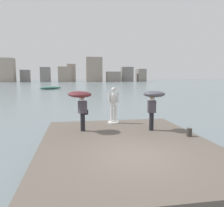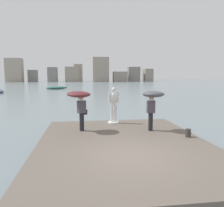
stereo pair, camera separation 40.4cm
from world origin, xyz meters
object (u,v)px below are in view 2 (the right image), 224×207
object	(u,v)px
mooring_bollard	(188,133)
boat_mid	(57,88)
onlooker_left	(79,99)
boat_near	(0,91)
statue_white_figure	(114,106)
onlooker_right	(153,98)

from	to	relation	value
mooring_bollard	boat_mid	xyz separation A→B (m)	(-10.51, 45.91, -0.26)
onlooker_left	boat_near	distance (m)	36.21
statue_white_figure	onlooker_right	size ratio (longest dim) A/B	1.04
boat_near	statue_white_figure	bearing A→B (deg)	-61.90
boat_mid	onlooker_right	bearing A→B (deg)	-78.17
onlooker_left	onlooker_right	distance (m)	3.55
mooring_bollard	boat_near	world-z (taller)	mooring_bollard
mooring_bollard	boat_near	xyz separation A→B (m)	(-19.57, 34.73, -0.29)
onlooker_left	mooring_bollard	xyz separation A→B (m)	(4.72, -1.76, -1.41)
onlooker_left	mooring_bollard	distance (m)	5.23
mooring_bollard	boat_mid	size ratio (longest dim) A/B	0.07
boat_near	boat_mid	distance (m)	14.39
mooring_bollard	boat_mid	world-z (taller)	mooring_bollard
statue_white_figure	boat_near	distance (m)	35.57
mooring_bollard	boat_mid	distance (m)	47.10
statue_white_figure	onlooker_right	xyz separation A→B (m)	(1.64, -1.98, 0.63)
statue_white_figure	onlooker_left	world-z (taller)	statue_white_figure
boat_mid	statue_white_figure	bearing A→B (deg)	-79.76
statue_white_figure	onlooker_left	distance (m)	2.57
onlooker_left	onlooker_right	world-z (taller)	onlooker_left
onlooker_left	boat_near	bearing A→B (deg)	114.25
onlooker_right	boat_mid	world-z (taller)	onlooker_right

